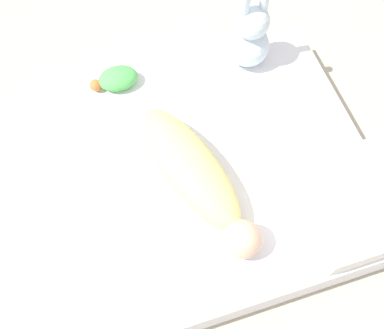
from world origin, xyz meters
name	(u,v)px	position (x,y,z in m)	size (l,w,h in m)	color
ground_plane	(194,188)	(0.00, 0.00, 0.00)	(12.00, 12.00, 0.00)	#B2A893
bed_mattress	(194,178)	(0.00, 0.00, 0.08)	(1.19, 0.97, 0.17)	white
swaddled_baby	(196,175)	(0.01, 0.06, 0.23)	(0.31, 0.61, 0.13)	#EFDB7F
pillow	(357,202)	(-0.44, 0.30, 0.22)	(0.35, 0.35, 0.10)	white
bunny_plush	(250,37)	(-0.33, -0.39, 0.29)	(0.16, 0.16, 0.34)	silver
turtle_plush	(116,79)	(0.17, -0.42, 0.20)	(0.18, 0.11, 0.07)	#51B756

